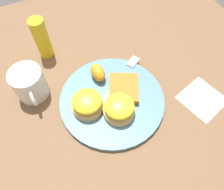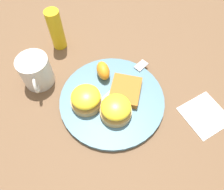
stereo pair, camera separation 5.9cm
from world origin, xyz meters
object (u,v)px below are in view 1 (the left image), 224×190
object	(u,v)px
sandwich_benedict_left	(87,102)
condiment_bottle	(42,39)
cup	(30,84)
orange_wedge	(98,72)
sandwich_benedict_right	(119,108)
hashbrown_patty	(124,88)
fork	(122,76)

from	to	relation	value
sandwich_benedict_left	condiment_bottle	world-z (taller)	condiment_bottle
cup	orange_wedge	bearing A→B (deg)	80.76
sandwich_benedict_left	sandwich_benedict_right	size ratio (longest dim) A/B	1.00
sandwich_benedict_left	cup	xyz separation A→B (m)	(-0.11, -0.13, 0.01)
sandwich_benedict_right	orange_wedge	bearing A→B (deg)	-176.45
condiment_bottle	hashbrown_patty	bearing A→B (deg)	35.02
fork	condiment_bottle	world-z (taller)	condiment_bottle
condiment_bottle	sandwich_benedict_right	bearing A→B (deg)	22.77
sandwich_benedict_right	fork	bearing A→B (deg)	151.27
sandwich_benedict_right	cup	distance (m)	0.25
condiment_bottle	sandwich_benedict_left	bearing A→B (deg)	12.17
orange_wedge	fork	distance (m)	0.07
fork	cup	size ratio (longest dim) A/B	1.48
sandwich_benedict_left	hashbrown_patty	size ratio (longest dim) A/B	0.91
orange_wedge	fork	xyz separation A→B (m)	(0.03, 0.07, -0.02)
hashbrown_patty	orange_wedge	xyz separation A→B (m)	(-0.07, -0.05, 0.01)
orange_wedge	fork	bearing A→B (deg)	66.95
sandwich_benedict_right	fork	world-z (taller)	sandwich_benedict_right
cup	condiment_bottle	distance (m)	0.15
sandwich_benedict_right	cup	xyz separation A→B (m)	(-0.16, -0.20, 0.01)
sandwich_benedict_right	fork	xyz separation A→B (m)	(-0.10, 0.06, -0.02)
sandwich_benedict_right	fork	distance (m)	0.12
sandwich_benedict_right	hashbrown_patty	xyz separation A→B (m)	(-0.06, 0.04, -0.02)
cup	sandwich_benedict_right	bearing A→B (deg)	50.41
orange_wedge	cup	xyz separation A→B (m)	(-0.03, -0.19, 0.01)
sandwich_benedict_right	condiment_bottle	bearing A→B (deg)	-157.23
sandwich_benedict_right	hashbrown_patty	bearing A→B (deg)	145.15
sandwich_benedict_right	condiment_bottle	size ratio (longest dim) A/B	0.63
hashbrown_patty	cup	distance (m)	0.26
cup	sandwich_benedict_left	bearing A→B (deg)	48.33
sandwich_benedict_right	cup	world-z (taller)	cup
sandwich_benedict_left	hashbrown_patty	distance (m)	0.11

